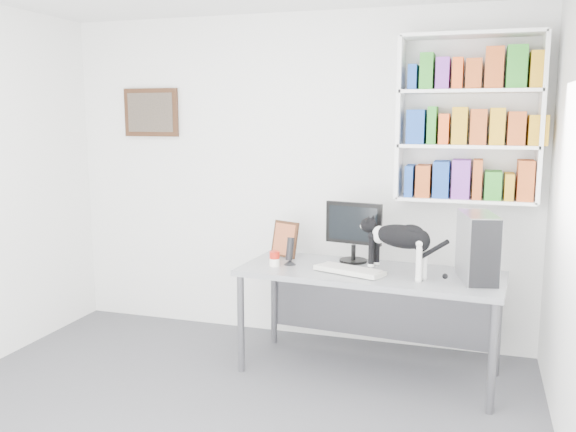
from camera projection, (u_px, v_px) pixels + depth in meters
The scene contains 11 objects.
room at pixel (183, 215), 3.23m from camera, with size 4.01×4.01×2.70m.
bookshelf at pixel (468, 119), 4.48m from camera, with size 1.03×0.28×1.24m, color white.
wall_art at pixel (151, 112), 5.38m from camera, with size 0.52×0.04×0.42m, color #3F2414.
desk at pixel (368, 323), 4.42m from camera, with size 1.86×0.72×0.77m, color gray.
monitor at pixel (354, 232), 4.59m from camera, with size 0.44×0.21×0.47m, color black.
keyboard at pixel (350, 270), 4.30m from camera, with size 0.49×0.19×0.04m, color silver.
pc_tower at pixel (477, 247), 4.09m from camera, with size 0.20×0.45×0.45m, color #A9A9AD.
speaker at pixel (290, 251), 4.52m from camera, with size 0.09×0.09×0.21m, color black.
leaning_print at pixel (285, 238), 4.78m from camera, with size 0.23×0.09×0.29m, color #3F2414.
soup_can at pixel (275, 259), 4.49m from camera, with size 0.08×0.08×0.11m, color red.
cat at pixel (399, 249), 4.19m from camera, with size 0.62×0.16×0.38m, color black, non-canonical shape.
Camera 1 is at (1.49, -2.88, 1.87)m, focal length 38.00 mm.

